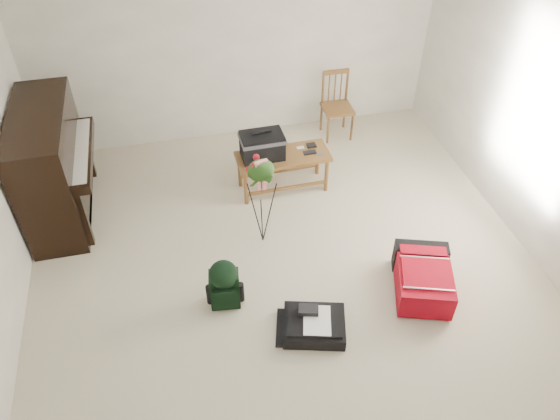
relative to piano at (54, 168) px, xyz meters
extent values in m
cube|color=beige|center=(2.19, -1.60, -0.60)|extent=(5.00, 5.50, 0.01)
cube|color=white|center=(2.19, -1.60, 1.90)|extent=(5.00, 5.50, 0.01)
cube|color=beige|center=(2.19, 1.15, 0.65)|extent=(5.00, 0.04, 2.50)
cube|color=beige|center=(4.69, -1.60, 0.65)|extent=(0.04, 5.50, 2.50)
cube|color=black|center=(-0.01, 0.00, 0.03)|extent=(0.55, 1.50, 1.25)
cube|color=black|center=(0.29, 0.00, 0.13)|extent=(0.28, 1.30, 0.10)
cube|color=white|center=(0.29, 0.00, 0.18)|extent=(0.22, 1.20, 0.02)
cube|color=black|center=(0.04, 0.00, -0.55)|extent=(0.45, 1.30, 0.10)
cube|color=brown|center=(2.46, -0.16, -0.15)|extent=(1.06, 0.45, 0.04)
cylinder|color=brown|center=(1.98, -0.33, -0.38)|extent=(0.05, 0.05, 0.43)
cylinder|color=brown|center=(1.98, 0.00, -0.38)|extent=(0.05, 0.05, 0.43)
cylinder|color=brown|center=(2.93, -0.33, -0.38)|extent=(0.05, 0.05, 0.43)
cylinder|color=brown|center=(2.93, 0.00, -0.38)|extent=(0.05, 0.05, 0.43)
cube|color=brown|center=(3.41, 0.77, -0.20)|extent=(0.38, 0.38, 0.04)
cylinder|color=brown|center=(3.25, 0.61, -0.41)|extent=(0.03, 0.03, 0.38)
cylinder|color=brown|center=(3.25, 0.93, -0.41)|extent=(0.03, 0.03, 0.38)
cylinder|color=brown|center=(3.57, 0.61, -0.41)|extent=(0.03, 0.03, 0.38)
cylinder|color=brown|center=(3.57, 0.93, -0.41)|extent=(0.03, 0.03, 0.38)
cube|color=brown|center=(3.41, 0.93, 0.24)|extent=(0.34, 0.04, 0.05)
cylinder|color=brown|center=(3.25, 0.93, 0.02)|extent=(0.03, 0.03, 0.46)
cylinder|color=brown|center=(3.57, 0.93, 0.02)|extent=(0.03, 0.03, 0.46)
cube|color=#B9071C|center=(3.39, -2.00, -0.44)|extent=(0.71, 0.86, 0.28)
cube|color=black|center=(3.39, -1.72, -0.44)|extent=(0.54, 0.33, 0.31)
cube|color=#B9071C|center=(3.39, -2.05, -0.28)|extent=(0.55, 0.54, 0.02)
cube|color=silver|center=(3.39, -2.26, -0.28)|extent=(0.44, 0.16, 0.01)
cube|color=black|center=(2.25, -2.22, -0.53)|extent=(0.64, 0.57, 0.13)
cube|color=black|center=(2.25, -2.22, -0.45)|extent=(0.56, 0.49, 0.03)
cube|color=white|center=(2.27, -2.24, -0.42)|extent=(0.32, 0.38, 0.01)
cube|color=black|center=(2.20, -2.15, -0.40)|extent=(0.20, 0.15, 0.05)
cube|color=black|center=(1.53, -1.73, -0.40)|extent=(0.29, 0.20, 0.41)
cube|color=black|center=(1.53, -1.83, -0.42)|extent=(0.22, 0.07, 0.24)
sphere|color=black|center=(1.53, -1.73, -0.19)|extent=(0.26, 0.26, 0.26)
cube|color=black|center=(1.47, -1.64, -0.40)|extent=(0.04, 0.03, 0.36)
cube|color=black|center=(1.59, -1.64, -0.40)|extent=(0.04, 0.03, 0.36)
cylinder|color=black|center=(2.04, -0.98, 0.25)|extent=(0.01, 0.01, 0.28)
ellipsoid|color=#244C17|center=(2.04, -0.98, 0.33)|extent=(0.26, 0.19, 0.24)
cube|color=red|center=(2.04, -0.99, 0.42)|extent=(0.14, 0.07, 0.08)
camera|label=1|loc=(1.27, -5.04, 3.48)|focal=35.00mm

